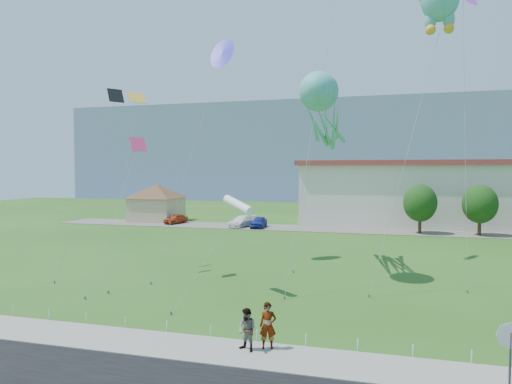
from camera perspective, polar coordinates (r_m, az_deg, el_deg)
ground at (r=20.90m, az=-1.66°, el=-16.71°), size 160.00×160.00×0.00m
sidewalk at (r=18.44m, az=-4.30°, el=-19.27°), size 80.00×2.50×0.10m
parking_strip at (r=54.60m, az=9.13°, el=-4.62°), size 70.00×6.00×0.06m
hill_ridge at (r=139.09m, az=12.94°, el=4.91°), size 160.00×50.00×25.00m
pavilion at (r=64.29m, az=-12.33°, el=-0.87°), size 9.20×9.20×5.00m
stop_sign at (r=15.95m, az=29.22°, el=-16.20°), size 0.80×0.07×2.50m
rope_fence at (r=19.65m, az=-2.82°, el=-17.23°), size 26.05×0.05×0.50m
tree_near at (r=53.14m, az=19.83°, el=-1.31°), size 3.60×3.60×5.47m
tree_mid at (r=53.96m, az=26.20°, el=-1.37°), size 3.60×3.60×5.47m
pedestrian_left at (r=18.23m, az=1.50°, el=-16.36°), size 0.73×0.56×1.79m
pedestrian_right at (r=18.04m, az=-1.10°, el=-16.85°), size 0.97×0.89×1.62m
parked_car_red at (r=60.31m, az=-9.99°, el=-3.31°), size 2.38×3.91×1.24m
parked_car_white at (r=56.21m, az=-1.78°, el=-3.67°), size 2.98×4.84×1.31m
parked_car_blue at (r=55.25m, az=0.34°, el=-3.77°), size 1.77×3.99×1.33m
octopus_kite at (r=31.26m, az=8.22°, el=10.27°), size 2.50×12.78×13.22m
small_kite_purple at (r=35.30m, az=24.48°, el=20.98°), size 1.80×6.08×19.31m
small_kite_yellow at (r=30.54m, az=-15.01°, el=9.00°), size 1.29×5.10×12.10m
small_kite_black at (r=34.10m, az=-17.87°, el=9.14°), size 1.66×6.24×12.74m
small_kite_white at (r=25.76m, az=-2.31°, el=-1.71°), size 2.20×5.89×5.44m
small_kite_pink at (r=31.45m, az=-15.06°, el=4.17°), size 1.33×7.59×9.17m
small_kite_blue at (r=36.74m, az=-4.44°, el=16.41°), size 2.42×9.70×16.73m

